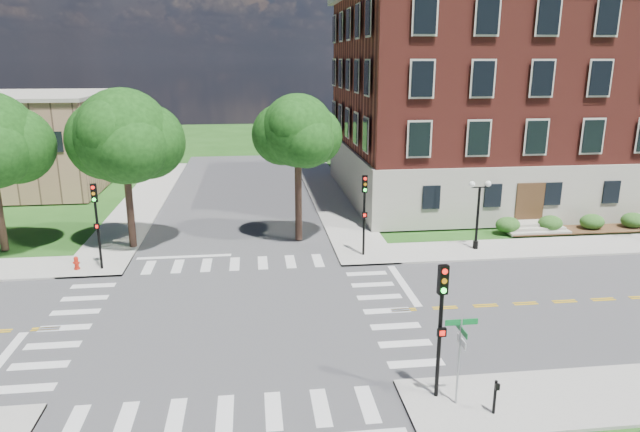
{
  "coord_description": "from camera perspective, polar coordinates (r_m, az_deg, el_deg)",
  "views": [
    {
      "loc": [
        1.14,
        -23.87,
        11.38
      ],
      "look_at": [
        4.71,
        5.42,
        3.2
      ],
      "focal_mm": 32.0,
      "sensor_mm": 36.0,
      "label": 1
    }
  ],
  "objects": [
    {
      "name": "sidewalk_nw",
      "position": [
        44.05,
        -28.68,
        -1.35
      ],
      "size": [
        34.0,
        34.0,
        0.12
      ],
      "color": "#9E9B93",
      "rests_on": "ground"
    },
    {
      "name": "sidewalk_ne",
      "position": [
        43.25,
        12.53,
        -0.06
      ],
      "size": [
        34.0,
        34.0,
        0.12
      ],
      "color": "#9E9B93",
      "rests_on": "ground"
    },
    {
      "name": "twin_lamp_west",
      "position": [
        35.61,
        15.53,
        0.51
      ],
      "size": [
        1.36,
        0.36,
        4.23
      ],
      "color": "black",
      "rests_on": "ground"
    },
    {
      "name": "main_building",
      "position": [
        51.33,
        19.91,
        11.2
      ],
      "size": [
        30.6,
        22.4,
        16.5
      ],
      "color": "#A6A193",
      "rests_on": "ground"
    },
    {
      "name": "crosswalk_east",
      "position": [
        27.13,
        6.71,
        -9.42
      ],
      "size": [
        2.2,
        10.2,
        0.02
      ],
      "primitive_type": null,
      "color": "silver",
      "rests_on": "ground"
    },
    {
      "name": "fire_hydrant",
      "position": [
        34.29,
        -23.18,
        -4.37
      ],
      "size": [
        0.35,
        0.35,
        0.75
      ],
      "color": "red",
      "rests_on": "ground"
    },
    {
      "name": "road_ew",
      "position": [
        26.46,
        -8.87,
        -10.16
      ],
      "size": [
        90.0,
        12.0,
        0.01
      ],
      "primitive_type": "cube",
      "color": "#3D3D3F",
      "rests_on": "ground"
    },
    {
      "name": "stop_bar_east",
      "position": [
        30.17,
        8.36,
        -6.84
      ],
      "size": [
        0.4,
        5.5,
        0.0
      ],
      "primitive_type": "cube",
      "color": "silver",
      "rests_on": "ground"
    },
    {
      "name": "traffic_signal_nw",
      "position": [
        33.11,
        -21.47,
        0.07
      ],
      "size": [
        0.38,
        0.45,
        4.8
      ],
      "color": "black",
      "rests_on": "ground"
    },
    {
      "name": "tree_d",
      "position": [
        35.28,
        -2.25,
        8.46
      ],
      "size": [
        4.5,
        4.5,
        9.25
      ],
      "color": "#302118",
      "rests_on": "ground"
    },
    {
      "name": "street_sign_pole",
      "position": [
        19.72,
        13.83,
        -12.38
      ],
      "size": [
        1.1,
        1.1,
        3.1
      ],
      "color": "gray",
      "rests_on": "ground"
    },
    {
      "name": "push_button_post",
      "position": [
        20.26,
        17.12,
        -16.77
      ],
      "size": [
        0.14,
        0.21,
        1.2
      ],
      "color": "black",
      "rests_on": "ground"
    },
    {
      "name": "shrub_row",
      "position": [
        44.72,
        28.71,
        -1.2
      ],
      "size": [
        18.0,
        2.0,
        1.3
      ],
      "primitive_type": null,
      "color": "#23511B",
      "rests_on": "ground"
    },
    {
      "name": "traffic_signal_ne",
      "position": [
        33.14,
        4.46,
        1.13
      ],
      "size": [
        0.37,
        0.43,
        4.8
      ],
      "color": "black",
      "rests_on": "ground"
    },
    {
      "name": "ground",
      "position": [
        26.47,
        -8.87,
        -10.17
      ],
      "size": [
        160.0,
        160.0,
        0.0
      ],
      "primitive_type": "plane",
      "color": "#1C4814",
      "rests_on": "ground"
    },
    {
      "name": "road_ns",
      "position": [
        26.46,
        -8.87,
        -10.16
      ],
      "size": [
        12.0,
        90.0,
        0.01
      ],
      "primitive_type": "cube",
      "color": "#3D3D3F",
      "rests_on": "ground"
    },
    {
      "name": "traffic_signal_se",
      "position": [
        19.58,
        12.01,
        -9.62
      ],
      "size": [
        0.34,
        0.39,
        4.8
      ],
      "color": "black",
      "rests_on": "ground"
    },
    {
      "name": "tree_c",
      "position": [
        35.8,
        -19.06,
        7.52
      ],
      "size": [
        5.66,
        5.66,
        9.66
      ],
      "color": "#302118",
      "rests_on": "ground"
    }
  ]
}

